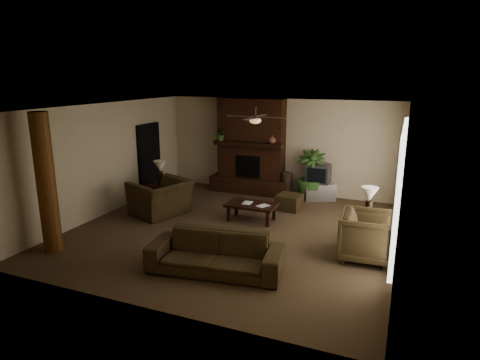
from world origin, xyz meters
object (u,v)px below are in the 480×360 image
at_px(ottoman, 289,202).
at_px(floor_plant, 310,186).
at_px(floor_vase, 286,182).
at_px(side_table_right, 369,230).
at_px(side_table_left, 159,194).
at_px(sofa, 216,247).
at_px(armchair_left, 161,192).
at_px(coffee_table, 252,206).
at_px(armchair_right, 368,234).
at_px(lamp_right, 369,196).
at_px(tv_stand, 319,191).
at_px(log_column, 46,184).
at_px(lamp_left, 160,168).

relative_size(ottoman, floor_plant, 0.43).
height_order(floor_vase, side_table_right, floor_vase).
bearing_deg(side_table_left, sofa, -43.87).
distance_m(ottoman, side_table_right, 2.63).
xyz_separation_m(armchair_left, side_table_left, (-0.57, 0.76, -0.31)).
xyz_separation_m(coffee_table, side_table_right, (2.78, -0.30, -0.10)).
xyz_separation_m(sofa, armchair_right, (2.48, 1.55, 0.04)).
relative_size(ottoman, lamp_right, 0.92).
distance_m(floor_vase, side_table_right, 3.67).
height_order(ottoman, tv_stand, tv_stand).
relative_size(log_column, armchair_right, 2.72).
relative_size(log_column, lamp_left, 4.31).
xyz_separation_m(side_table_left, lamp_right, (5.61, -0.62, 0.73)).
bearing_deg(floor_plant, armchair_right, -61.64).
bearing_deg(side_table_left, side_table_right, -6.50).
bearing_deg(log_column, armchair_left, 73.86).
bearing_deg(sofa, side_table_left, 128.21).
distance_m(armchair_right, ottoman, 3.27).
bearing_deg(lamp_right, floor_plant, 124.86).
bearing_deg(coffee_table, side_table_left, 173.12).
bearing_deg(armchair_left, lamp_left, -128.25).
height_order(tv_stand, side_table_right, side_table_right).
bearing_deg(floor_vase, ottoman, -69.98).
distance_m(armchair_left, side_table_left, 1.00).
bearing_deg(armchair_right, side_table_left, 72.39).
xyz_separation_m(ottoman, side_table_left, (-3.49, -0.85, 0.08)).
height_order(ottoman, floor_plant, floor_plant).
distance_m(tv_stand, floor_vase, 0.99).
distance_m(armchair_left, ottoman, 3.36).
bearing_deg(sofa, log_column, 179.16).
bearing_deg(lamp_right, coffee_table, 174.22).
bearing_deg(log_column, side_table_right, 26.08).
xyz_separation_m(log_column, armchair_right, (5.92, 1.97, -0.89)).
height_order(armchair_right, lamp_right, lamp_right).
xyz_separation_m(coffee_table, lamp_right, (2.73, -0.28, 0.63)).
xyz_separation_m(sofa, floor_vase, (-0.14, 5.07, -0.04)).
distance_m(armchair_left, tv_stand, 4.47).
xyz_separation_m(armchair_right, floor_plant, (-1.91, 3.54, -0.12)).
bearing_deg(side_table_right, lamp_left, 172.87).
distance_m(floor_plant, side_table_left, 4.28).
bearing_deg(floor_plant, tv_stand, 8.41).
relative_size(sofa, coffee_table, 2.02).
xyz_separation_m(armchair_right, ottoman, (-2.20, 2.40, -0.31)).
height_order(tv_stand, lamp_right, lamp_right).
distance_m(tv_stand, lamp_left, 4.52).
relative_size(floor_vase, side_table_left, 1.40).
height_order(log_column, tv_stand, log_column).
height_order(log_column, floor_vase, log_column).
xyz_separation_m(coffee_table, ottoman, (0.62, 1.19, -0.17)).
height_order(side_table_left, lamp_left, lamp_left).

